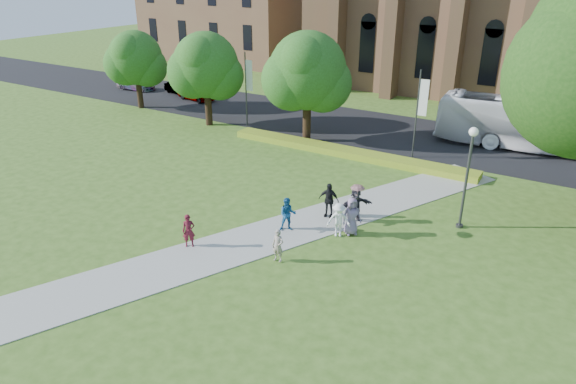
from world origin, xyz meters
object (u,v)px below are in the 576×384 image
Objects in this scene: streetlamp at (468,166)px; car_1 at (179,88)px; pedestrian_0 at (189,231)px; tour_coach at (534,124)px; car_0 at (196,93)px; car_2 at (136,84)px.

streetlamp reaches higher than car_1.
car_1 is 31.86m from pedestrian_0.
tour_coach reaches higher than car_0.
car_0 is at bearing 155.22° from streetlamp.
streetlamp is at bearing 0.61° from pedestrian_0.
tour_coach reaches higher than pedestrian_0.
tour_coach is 38.67m from car_2.
streetlamp is 14.86m from tour_coach.
car_1 is 2.34× the size of pedestrian_0.
pedestrian_0 is (18.75, -22.07, 0.10)m from car_0.
car_2 is (-5.28, -0.92, 0.01)m from car_1.
car_2 is at bearing 115.89° from car_1.
tour_coach reaches higher than car_2.
tour_coach is at bearing -94.32° from car_2.
streetlamp is 3.26× the size of pedestrian_0.
car_2 is at bearing 101.32° from pedestrian_0.
car_1 is at bearing -86.28° from car_2.
pedestrian_0 is (-10.29, -8.67, -2.45)m from streetlamp.
car_1 is at bearing 94.01° from pedestrian_0.
tour_coach is (1.13, 14.74, -1.43)m from streetlamp.
car_1 is (-3.18, 1.03, -0.10)m from car_0.
car_1 is (-33.35, -0.31, -1.23)m from tour_coach.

